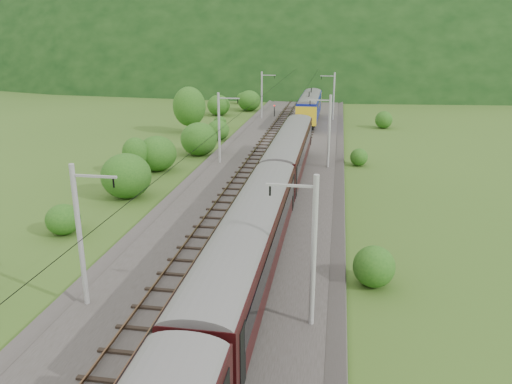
# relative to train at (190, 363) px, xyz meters

# --- Properties ---
(ground) EXTENTS (600.00, 600.00, 0.00)m
(ground) POSITION_rel_train_xyz_m (-2.40, 8.53, -3.70)
(ground) COLOR #325219
(ground) RESTS_ON ground
(railbed) EXTENTS (14.00, 220.00, 0.30)m
(railbed) POSITION_rel_train_xyz_m (-2.40, 18.53, -3.55)
(railbed) COLOR #38332D
(railbed) RESTS_ON ground
(track_left) EXTENTS (2.40, 220.00, 0.27)m
(track_left) POSITION_rel_train_xyz_m (-4.80, 18.53, -3.33)
(track_left) COLOR brown
(track_left) RESTS_ON railbed
(track_right) EXTENTS (2.40, 220.00, 0.27)m
(track_right) POSITION_rel_train_xyz_m (-0.00, 18.53, -3.33)
(track_right) COLOR brown
(track_right) RESTS_ON railbed
(catenary_left) EXTENTS (2.54, 192.28, 8.00)m
(catenary_left) POSITION_rel_train_xyz_m (-8.52, 40.53, 0.80)
(catenary_left) COLOR gray
(catenary_left) RESTS_ON railbed
(catenary_right) EXTENTS (2.54, 192.28, 8.00)m
(catenary_right) POSITION_rel_train_xyz_m (3.72, 40.53, 0.80)
(catenary_right) COLOR gray
(catenary_right) RESTS_ON railbed
(overhead_wires) EXTENTS (4.83, 198.00, 0.03)m
(overhead_wires) POSITION_rel_train_xyz_m (-2.40, 18.53, 3.40)
(overhead_wires) COLOR black
(overhead_wires) RESTS_ON ground
(mountain_main) EXTENTS (504.00, 360.00, 244.00)m
(mountain_main) POSITION_rel_train_xyz_m (-2.40, 268.53, -3.70)
(mountain_main) COLOR black
(mountain_main) RESTS_ON ground
(mountain_ridge) EXTENTS (336.00, 280.00, 132.00)m
(mountain_ridge) POSITION_rel_train_xyz_m (-122.40, 308.53, -3.70)
(mountain_ridge) COLOR black
(mountain_ridge) RESTS_ON ground
(train) EXTENTS (3.14, 149.21, 5.48)m
(train) POSITION_rel_train_xyz_m (0.00, 0.00, 0.00)
(train) COLOR black
(train) RESTS_ON ground
(hazard_post_near) EXTENTS (0.17, 0.17, 1.61)m
(hazard_post_near) POSITION_rel_train_xyz_m (-2.92, 48.74, -2.59)
(hazard_post_near) COLOR red
(hazard_post_near) RESTS_ON railbed
(hazard_post_far) EXTENTS (0.18, 0.18, 1.66)m
(hazard_post_far) POSITION_rel_train_xyz_m (-1.69, 73.34, -2.57)
(hazard_post_far) COLOR red
(hazard_post_far) RESTS_ON railbed
(signal) EXTENTS (0.23, 0.23, 2.04)m
(signal) POSITION_rel_train_xyz_m (-6.63, 74.69, -2.20)
(signal) COLOR black
(signal) RESTS_ON railbed
(vegetation_left) EXTENTS (13.18, 149.51, 7.04)m
(vegetation_left) POSITION_rel_train_xyz_m (-15.78, 34.24, -1.35)
(vegetation_left) COLOR #1F4F15
(vegetation_left) RESTS_ON ground
(vegetation_right) EXTENTS (7.35, 100.20, 2.97)m
(vegetation_right) POSITION_rel_train_xyz_m (9.35, 10.58, -2.41)
(vegetation_right) COLOR #1F4F15
(vegetation_right) RESTS_ON ground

